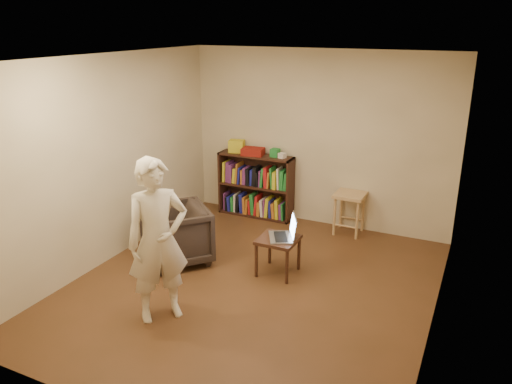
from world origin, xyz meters
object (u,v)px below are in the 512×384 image
at_px(bookshelf, 256,189).
at_px(stool, 350,201).
at_px(person, 158,241).
at_px(armchair, 176,234).
at_px(laptop, 285,233).
at_px(side_table, 278,244).

distance_m(bookshelf, stool, 1.53).
relative_size(bookshelf, person, 0.69).
height_order(armchair, person, person).
distance_m(bookshelf, laptop, 1.99).
bearing_deg(bookshelf, person, -83.46).
bearing_deg(stool, armchair, -133.78).
height_order(stool, laptop, laptop).
distance_m(armchair, laptop, 1.43).
relative_size(armchair, person, 0.47).
bearing_deg(side_table, stool, 74.20).
bearing_deg(stool, person, -111.63).
bearing_deg(person, stool, 17.75).
distance_m(stool, armchair, 2.55).
xyz_separation_m(bookshelf, side_table, (1.08, -1.65, -0.05)).
bearing_deg(armchair, stool, 88.18).
bearing_deg(stool, bookshelf, 177.60).
bearing_deg(side_table, laptop, 23.72).
bearing_deg(armchair, laptop, 53.77).
relative_size(stool, person, 0.35).
relative_size(bookshelf, armchair, 1.48).
bearing_deg(armchair, side_table, 53.02).
xyz_separation_m(bookshelf, laptop, (1.16, -1.61, 0.09)).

